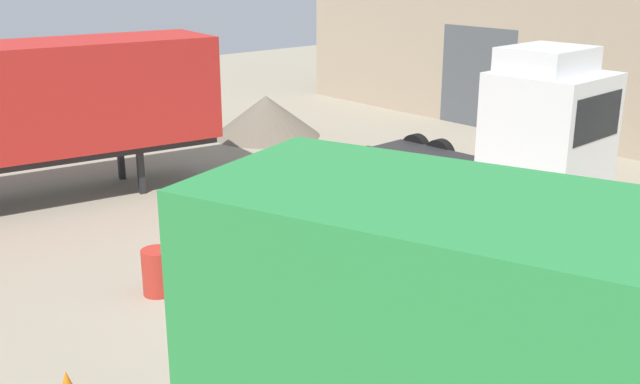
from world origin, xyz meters
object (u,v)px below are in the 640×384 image
container_trailer_orange (4,105)px  oil_drum (158,272)px  tractor_unit_white (530,134)px  gravel_pile (266,116)px

container_trailer_orange → oil_drum: container_trailer_orange is taller
tractor_unit_white → container_trailer_orange: bearing=-133.9°
gravel_pile → oil_drum: bearing=-46.4°
container_trailer_orange → gravel_pile: 9.72m
gravel_pile → oil_drum: size_ratio=4.26×
tractor_unit_white → gravel_pile: tractor_unit_white is taller
oil_drum → tractor_unit_white: bearing=80.7°
tractor_unit_white → oil_drum: (-1.55, -9.51, -1.43)m
tractor_unit_white → oil_drum: 9.74m
container_trailer_orange → tractor_unit_white: bearing=-33.4°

